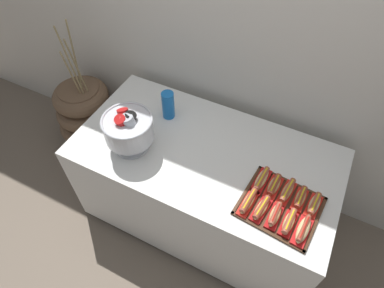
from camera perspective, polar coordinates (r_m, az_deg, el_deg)
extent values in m
plane|color=#7A6B5B|center=(2.64, 1.82, -11.88)|extent=(10.00, 10.00, 0.00)
cube|color=silver|center=(2.03, 9.75, 18.94)|extent=(6.00, 0.10, 2.60)
cube|color=white|center=(2.29, 2.07, -7.08)|extent=(1.63, 0.84, 0.74)
cylinder|color=black|center=(2.73, -14.63, -10.56)|extent=(0.05, 0.05, 0.04)
cylinder|color=black|center=(2.97, -7.79, -1.56)|extent=(0.05, 0.05, 0.04)
cylinder|color=black|center=(2.74, 18.31, -11.85)|extent=(0.05, 0.05, 0.04)
cylinder|color=brown|center=(2.97, -17.71, 4.55)|extent=(0.32, 0.32, 0.63)
torus|color=brown|center=(3.14, -16.70, 1.55)|extent=(0.50, 0.50, 0.14)
torus|color=brown|center=(3.03, -17.36, 3.51)|extent=(0.51, 0.51, 0.14)
torus|color=brown|center=(2.92, -18.07, 5.62)|extent=(0.48, 0.48, 0.14)
torus|color=brown|center=(2.82, -18.84, 7.89)|extent=(0.45, 0.45, 0.14)
cylinder|color=#937F56|center=(2.61, -19.48, 12.57)|extent=(0.08, 0.02, 0.45)
cylinder|color=#937F56|center=(2.61, -20.35, 11.43)|extent=(0.04, 0.04, 0.38)
cylinder|color=#937F56|center=(2.56, -20.47, 13.11)|extent=(0.08, 0.02, 0.56)
cylinder|color=#937F56|center=(2.63, -19.79, 14.21)|extent=(0.03, 0.08, 0.55)
cube|color=#472B19|center=(1.84, 15.05, -10.44)|extent=(0.44, 0.40, 0.01)
cube|color=#472B19|center=(1.74, 12.91, -14.61)|extent=(0.40, 0.05, 0.01)
cube|color=#472B19|center=(1.93, 17.01, -6.44)|extent=(0.40, 0.05, 0.01)
cube|color=#472B19|center=(1.85, 9.57, -7.73)|extent=(0.05, 0.36, 0.01)
cube|color=#472B19|center=(1.83, 20.74, -12.85)|extent=(0.05, 0.36, 0.01)
cube|color=red|center=(1.79, 9.71, -10.16)|extent=(0.07, 0.19, 0.02)
ellipsoid|color=tan|center=(1.78, 9.80, -9.83)|extent=(0.06, 0.17, 0.04)
cylinder|color=brown|center=(1.77, 9.85, -9.65)|extent=(0.05, 0.16, 0.03)
cylinder|color=yellow|center=(1.75, 9.91, -9.40)|extent=(0.02, 0.13, 0.01)
cube|color=#B21414|center=(1.79, 11.90, -11.21)|extent=(0.08, 0.17, 0.02)
ellipsoid|color=tan|center=(1.77, 12.00, -10.90)|extent=(0.07, 0.16, 0.04)
cylinder|color=brown|center=(1.76, 12.06, -10.73)|extent=(0.05, 0.15, 0.03)
cylinder|color=yellow|center=(1.75, 12.14, -10.49)|extent=(0.03, 0.13, 0.01)
cube|color=#B21414|center=(1.78, 14.12, -12.24)|extent=(0.07, 0.16, 0.02)
ellipsoid|color=tan|center=(1.76, 14.26, -11.88)|extent=(0.05, 0.15, 0.04)
cylinder|color=#9E4C38|center=(1.75, 14.35, -11.68)|extent=(0.03, 0.14, 0.03)
cylinder|color=red|center=(1.74, 14.43, -11.47)|extent=(0.01, 0.11, 0.01)
cube|color=#B21414|center=(1.78, 16.36, -13.26)|extent=(0.07, 0.16, 0.02)
ellipsoid|color=tan|center=(1.76, 16.52, -12.92)|extent=(0.06, 0.15, 0.04)
cylinder|color=#9E4C38|center=(1.75, 16.61, -12.73)|extent=(0.04, 0.15, 0.03)
cylinder|color=yellow|center=(1.74, 16.72, -12.51)|extent=(0.02, 0.12, 0.01)
cube|color=red|center=(1.78, 18.61, -14.26)|extent=(0.08, 0.18, 0.02)
ellipsoid|color=#E0BC7F|center=(1.76, 18.81, -13.92)|extent=(0.07, 0.17, 0.04)
cylinder|color=brown|center=(1.75, 18.92, -13.73)|extent=(0.04, 0.15, 0.03)
cylinder|color=red|center=(1.74, 19.02, -13.55)|extent=(0.02, 0.13, 0.01)
cube|color=red|center=(1.88, 11.91, -6.39)|extent=(0.08, 0.19, 0.02)
ellipsoid|color=#E0BC7F|center=(1.87, 12.00, -6.05)|extent=(0.06, 0.17, 0.04)
cylinder|color=#A8563D|center=(1.86, 12.06, -5.86)|extent=(0.04, 0.16, 0.03)
cylinder|color=yellow|center=(1.85, 12.13, -5.62)|extent=(0.02, 0.14, 0.01)
cube|color=red|center=(1.87, 13.98, -7.35)|extent=(0.08, 0.16, 0.02)
ellipsoid|color=tan|center=(1.86, 14.09, -7.03)|extent=(0.06, 0.15, 0.04)
cylinder|color=brown|center=(1.85, 14.16, -6.85)|extent=(0.04, 0.14, 0.03)
cylinder|color=yellow|center=(1.84, 14.25, -6.59)|extent=(0.02, 0.12, 0.01)
cube|color=red|center=(1.87, 16.08, -8.32)|extent=(0.08, 0.18, 0.02)
ellipsoid|color=tan|center=(1.85, 16.24, -7.92)|extent=(0.07, 0.17, 0.04)
cylinder|color=#A8563D|center=(1.84, 16.33, -7.70)|extent=(0.05, 0.16, 0.03)
cylinder|color=yellow|center=(1.83, 16.43, -7.47)|extent=(0.02, 0.13, 0.01)
cube|color=red|center=(1.87, 18.19, -9.28)|extent=(0.07, 0.15, 0.02)
ellipsoid|color=tan|center=(1.85, 18.35, -8.94)|extent=(0.06, 0.14, 0.04)
cylinder|color=brown|center=(1.84, 18.44, -8.75)|extent=(0.04, 0.14, 0.03)
cylinder|color=yellow|center=(1.83, 18.55, -8.53)|extent=(0.02, 0.12, 0.01)
cube|color=red|center=(1.87, 20.32, -10.22)|extent=(0.08, 0.16, 0.02)
ellipsoid|color=beige|center=(1.85, 20.51, -9.87)|extent=(0.06, 0.15, 0.04)
cylinder|color=#A8563D|center=(1.84, 20.61, -9.67)|extent=(0.04, 0.14, 0.03)
cylinder|color=yellow|center=(1.83, 20.73, -9.45)|extent=(0.02, 0.12, 0.01)
cylinder|color=silver|center=(2.04, -10.39, -0.18)|extent=(0.22, 0.22, 0.02)
cone|color=silver|center=(2.01, -10.57, 0.61)|extent=(0.08, 0.08, 0.07)
cylinder|color=silver|center=(1.93, -11.01, 2.65)|extent=(0.29, 0.29, 0.14)
torus|color=silver|center=(1.88, -11.33, 4.10)|extent=(0.30, 0.30, 0.02)
cylinder|color=#B7BCC6|center=(1.87, -10.44, 3.10)|extent=(0.11, 0.08, 0.14)
cylinder|color=black|center=(1.90, -10.87, 3.82)|extent=(0.10, 0.08, 0.14)
cylinder|color=red|center=(1.92, -11.63, 4.26)|extent=(0.10, 0.10, 0.15)
cylinder|color=red|center=(1.89, -11.85, 3.44)|extent=(0.10, 0.13, 0.15)
cylinder|color=#B7BCC6|center=(1.90, -11.23, 3.63)|extent=(0.10, 0.11, 0.14)
cylinder|color=blue|center=(2.16, -4.12, 6.00)|extent=(0.08, 0.08, 0.11)
cylinder|color=blue|center=(2.14, -4.15, 6.39)|extent=(0.08, 0.08, 0.11)
cylinder|color=blue|center=(2.13, -4.18, 6.78)|extent=(0.08, 0.08, 0.11)
cylinder|color=blue|center=(2.12, -4.21, 7.19)|extent=(0.08, 0.08, 0.11)
cylinder|color=blue|center=(2.10, -4.24, 7.59)|extent=(0.08, 0.08, 0.11)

